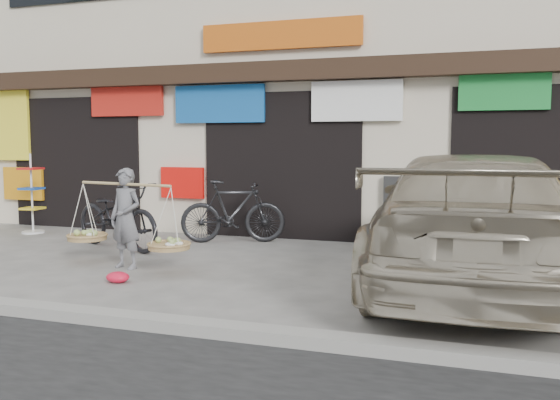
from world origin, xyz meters
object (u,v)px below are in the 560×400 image
(display_rack, at_px, (32,201))
(suv, at_px, (472,220))
(bike_0, at_px, (117,216))
(bike_1, at_px, (233,211))
(street_vendor, at_px, (126,223))

(display_rack, bearing_deg, suv, -12.45)
(bike_0, distance_m, bike_1, 1.99)
(bike_1, bearing_deg, bike_0, 104.29)
(street_vendor, bearing_deg, display_rack, 158.78)
(bike_1, bearing_deg, street_vendor, 144.63)
(street_vendor, height_order, suv, suv)
(display_rack, bearing_deg, street_vendor, -32.27)
(street_vendor, bearing_deg, bike_0, 138.79)
(bike_0, xyz_separation_m, display_rack, (-2.57, 0.96, 0.07))
(street_vendor, height_order, bike_0, street_vendor)
(suv, bearing_deg, bike_0, -9.85)
(bike_0, height_order, bike_1, bike_0)
(suv, xyz_separation_m, display_rack, (-8.23, 1.82, -0.19))
(suv, bearing_deg, bike_1, -27.84)
(bike_1, distance_m, suv, 4.54)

